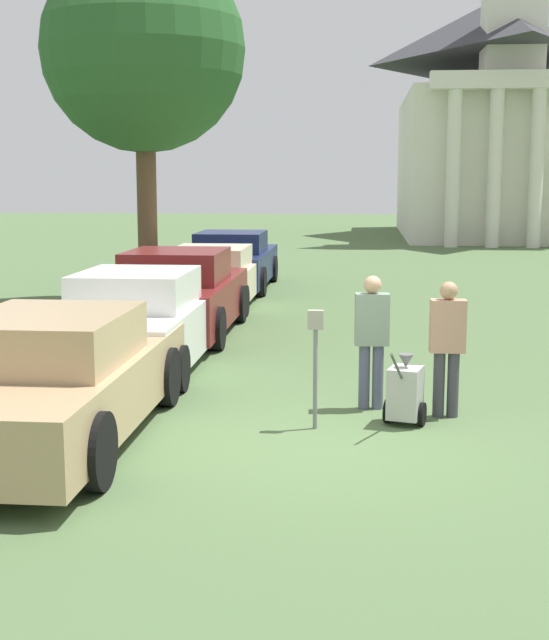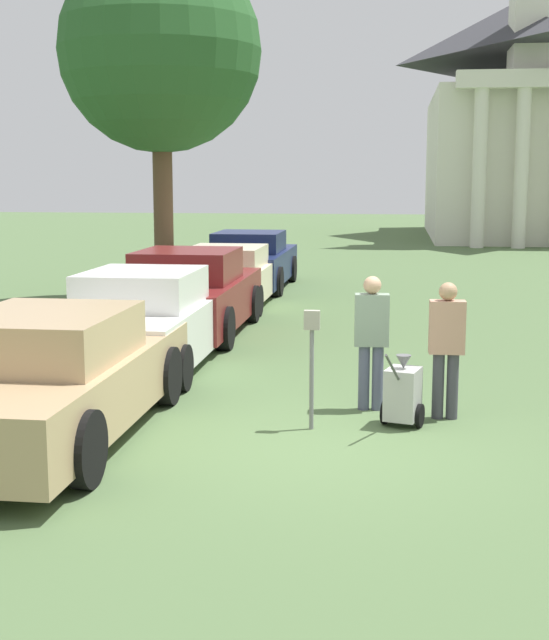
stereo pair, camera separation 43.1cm
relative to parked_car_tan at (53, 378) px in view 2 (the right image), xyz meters
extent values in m
plane|color=#4C663D|center=(2.93, 0.08, -0.68)|extent=(120.00, 120.00, 0.00)
cube|color=tan|center=(0.00, 0.04, -0.12)|extent=(1.87, 5.03, 0.71)
cube|color=tan|center=(0.00, -0.16, 0.50)|extent=(1.64, 2.11, 0.53)
cylinder|color=black|center=(-0.92, 1.59, -0.31)|extent=(0.18, 0.75, 0.75)
cylinder|color=black|center=(0.90, 1.60, -0.31)|extent=(0.18, 0.75, 0.75)
cylinder|color=black|center=(0.92, -1.51, -0.31)|extent=(0.18, 0.75, 0.75)
cube|color=silver|center=(0.00, 3.78, -0.10)|extent=(1.84, 4.69, 0.80)
cube|color=silver|center=(0.00, 3.60, 0.56)|extent=(1.62, 1.97, 0.53)
cylinder|color=black|center=(-0.90, 5.23, -0.36)|extent=(0.18, 0.64, 0.64)
cylinder|color=black|center=(0.89, 5.24, -0.36)|extent=(0.18, 0.64, 0.64)
cylinder|color=black|center=(-0.89, 2.33, -0.36)|extent=(0.18, 0.64, 0.64)
cylinder|color=black|center=(0.90, 2.33, -0.36)|extent=(0.18, 0.64, 0.64)
cube|color=maroon|center=(0.00, 6.73, -0.08)|extent=(1.96, 4.71, 0.80)
cube|color=maroon|center=(0.00, 6.54, 0.61)|extent=(1.71, 1.98, 0.56)
cylinder|color=black|center=(-0.96, 8.18, -0.31)|extent=(0.18, 0.74, 0.74)
cylinder|color=black|center=(0.95, 8.19, -0.31)|extent=(0.18, 0.74, 0.74)
cylinder|color=black|center=(-0.95, 5.26, -0.31)|extent=(0.18, 0.74, 0.74)
cylinder|color=black|center=(0.96, 5.27, -0.31)|extent=(0.18, 0.74, 0.74)
cube|color=beige|center=(0.00, 10.47, -0.15)|extent=(1.85, 4.91, 0.71)
cube|color=beige|center=(0.00, 10.27, 0.44)|extent=(1.62, 2.06, 0.45)
cylinder|color=black|center=(-0.90, 11.99, -0.35)|extent=(0.18, 0.65, 0.65)
cylinder|color=black|center=(0.89, 11.99, -0.35)|extent=(0.18, 0.65, 0.65)
cylinder|color=black|center=(-0.89, 8.95, -0.35)|extent=(0.18, 0.65, 0.65)
cylinder|color=black|center=(0.90, 8.95, -0.35)|extent=(0.18, 0.65, 0.65)
cube|color=#19234C|center=(0.00, 13.65, -0.10)|extent=(1.92, 4.89, 0.77)
cube|color=#19234C|center=(0.00, 13.45, 0.54)|extent=(1.68, 2.06, 0.51)
cylinder|color=black|center=(-0.94, 15.16, -0.32)|extent=(0.18, 0.72, 0.72)
cylinder|color=black|center=(0.93, 15.16, -0.32)|extent=(0.18, 0.72, 0.72)
cylinder|color=black|center=(-0.93, 12.13, -0.32)|extent=(0.18, 0.72, 0.72)
cylinder|color=black|center=(0.94, 12.13, -0.32)|extent=(0.18, 0.72, 0.72)
cylinder|color=slate|center=(2.82, 0.73, -0.10)|extent=(0.05, 0.05, 1.17)
cube|color=gray|center=(2.82, 0.73, 0.60)|extent=(0.18, 0.09, 0.22)
cylinder|color=#515670|center=(3.55, 1.70, -0.27)|extent=(0.14, 0.14, 0.82)
cylinder|color=#515670|center=(3.38, 1.69, -0.27)|extent=(0.14, 0.14, 0.82)
cube|color=gray|center=(3.47, 1.70, 0.46)|extent=(0.43, 0.25, 0.65)
sphere|color=tan|center=(3.47, 1.70, 0.89)|extent=(0.22, 0.22, 0.22)
cylinder|color=#3F3F47|center=(4.45, 1.40, -0.28)|extent=(0.14, 0.14, 0.80)
cylinder|color=#3F3F47|center=(4.28, 1.40, -0.28)|extent=(0.14, 0.14, 0.80)
cube|color=tan|center=(4.37, 1.40, 0.44)|extent=(0.43, 0.23, 0.64)
sphere|color=tan|center=(4.37, 1.40, 0.87)|extent=(0.22, 0.22, 0.22)
cube|color=#B2B2AD|center=(3.86, 1.01, -0.30)|extent=(0.46, 0.52, 0.60)
cone|color=#59595B|center=(3.86, 1.01, 0.08)|extent=(0.18, 0.18, 0.16)
cylinder|color=#4C4C4C|center=(3.74, 0.56, 0.10)|extent=(0.18, 0.58, 0.43)
cylinder|color=black|center=(3.66, 1.07, -0.54)|extent=(0.12, 0.28, 0.28)
cylinder|color=black|center=(4.06, 0.96, -0.54)|extent=(0.12, 0.28, 0.28)
cube|color=silver|center=(9.51, 35.65, 2.66)|extent=(8.27, 14.19, 6.67)
pyramid|color=#333338|center=(9.51, 35.65, 9.00)|extent=(8.43, 14.47, 3.00)
cylinder|color=silver|center=(7.03, 27.96, 2.49)|extent=(0.56, 0.56, 6.34)
cylinder|color=silver|center=(8.68, 27.96, 2.49)|extent=(0.56, 0.56, 6.34)
cube|color=silver|center=(9.51, 27.96, 6.01)|extent=(7.03, 0.70, 0.70)
cylinder|color=brown|center=(-1.45, 10.41, 1.18)|extent=(0.44, 0.44, 3.73)
sphere|color=#285628|center=(-1.45, 10.41, 4.95)|extent=(4.47, 4.47, 4.47)
camera|label=1|loc=(3.31, -9.27, 2.21)|focal=50.00mm
camera|label=2|loc=(3.74, -9.22, 2.21)|focal=50.00mm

